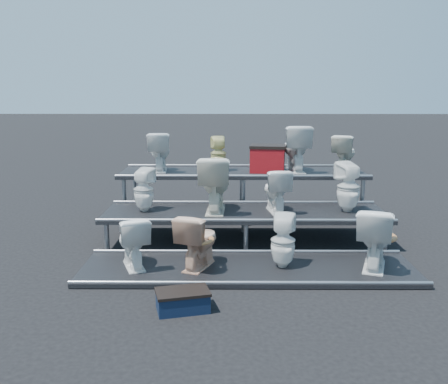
{
  "coord_description": "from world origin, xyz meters",
  "views": [
    {
      "loc": [
        -0.27,
        -7.28,
        2.26
      ],
      "look_at": [
        -0.31,
        0.1,
        0.74
      ],
      "focal_mm": 40.0,
      "sensor_mm": 36.0,
      "label": 1
    }
  ],
  "objects_px": {
    "toilet_0": "(133,241)",
    "toilet_7": "(348,187)",
    "step_stool": "(183,302)",
    "toilet_6": "(276,190)",
    "red_crate": "(268,160)",
    "toilet_9": "(218,154)",
    "toilet_3": "(375,237)",
    "toilet_4": "(144,190)",
    "toilet_5": "(215,184)",
    "toilet_1": "(198,240)",
    "toilet_11": "(344,153)",
    "toilet_2": "(283,241)",
    "toilet_10": "(296,148)",
    "toilet_8": "(159,152)"
  },
  "relations": [
    {
      "from": "toilet_9",
      "to": "step_stool",
      "type": "bearing_deg",
      "value": 78.16
    },
    {
      "from": "toilet_0",
      "to": "toilet_4",
      "type": "bearing_deg",
      "value": -108.03
    },
    {
      "from": "toilet_2",
      "to": "toilet_3",
      "type": "relative_size",
      "value": 0.88
    },
    {
      "from": "toilet_4",
      "to": "toilet_6",
      "type": "height_order",
      "value": "toilet_4"
    },
    {
      "from": "toilet_6",
      "to": "toilet_11",
      "type": "height_order",
      "value": "toilet_11"
    },
    {
      "from": "toilet_6",
      "to": "toilet_11",
      "type": "distance_m",
      "value": 1.88
    },
    {
      "from": "toilet_6",
      "to": "red_crate",
      "type": "bearing_deg",
      "value": -96.59
    },
    {
      "from": "toilet_1",
      "to": "toilet_10",
      "type": "bearing_deg",
      "value": -99.07
    },
    {
      "from": "toilet_4",
      "to": "toilet_1",
      "type": "bearing_deg",
      "value": 143.14
    },
    {
      "from": "toilet_2",
      "to": "toilet_10",
      "type": "bearing_deg",
      "value": -87.94
    },
    {
      "from": "toilet_9",
      "to": "step_stool",
      "type": "height_order",
      "value": "toilet_9"
    },
    {
      "from": "red_crate",
      "to": "step_stool",
      "type": "relative_size",
      "value": 1.09
    },
    {
      "from": "toilet_2",
      "to": "toilet_4",
      "type": "bearing_deg",
      "value": -21.18
    },
    {
      "from": "toilet_0",
      "to": "toilet_7",
      "type": "relative_size",
      "value": 0.88
    },
    {
      "from": "toilet_6",
      "to": "toilet_9",
      "type": "bearing_deg",
      "value": -63.94
    },
    {
      "from": "toilet_3",
      "to": "toilet_5",
      "type": "bearing_deg",
      "value": -13.09
    },
    {
      "from": "toilet_11",
      "to": "toilet_1",
      "type": "bearing_deg",
      "value": 71.16
    },
    {
      "from": "toilet_6",
      "to": "toilet_11",
      "type": "bearing_deg",
      "value": -142.95
    },
    {
      "from": "toilet_4",
      "to": "step_stool",
      "type": "height_order",
      "value": "toilet_4"
    },
    {
      "from": "toilet_6",
      "to": "red_crate",
      "type": "relative_size",
      "value": 1.13
    },
    {
      "from": "toilet_10",
      "to": "toilet_11",
      "type": "xyz_separation_m",
      "value": [
        0.84,
        0.0,
        -0.08
      ]
    },
    {
      "from": "toilet_0",
      "to": "toilet_10",
      "type": "xyz_separation_m",
      "value": [
        2.37,
        2.6,
        0.87
      ]
    },
    {
      "from": "toilet_11",
      "to": "red_crate",
      "type": "relative_size",
      "value": 1.11
    },
    {
      "from": "toilet_8",
      "to": "toilet_11",
      "type": "relative_size",
      "value": 1.06
    },
    {
      "from": "toilet_5",
      "to": "toilet_6",
      "type": "height_order",
      "value": "toilet_5"
    },
    {
      "from": "toilet_2",
      "to": "toilet_3",
      "type": "height_order",
      "value": "toilet_3"
    },
    {
      "from": "toilet_7",
      "to": "toilet_10",
      "type": "height_order",
      "value": "toilet_10"
    },
    {
      "from": "toilet_0",
      "to": "toilet_1",
      "type": "height_order",
      "value": "toilet_1"
    },
    {
      "from": "toilet_1",
      "to": "toilet_9",
      "type": "height_order",
      "value": "toilet_9"
    },
    {
      "from": "toilet_0",
      "to": "toilet_5",
      "type": "relative_size",
      "value": 0.79
    },
    {
      "from": "toilet_10",
      "to": "toilet_5",
      "type": "bearing_deg",
      "value": 40.93
    },
    {
      "from": "toilet_1",
      "to": "toilet_9",
      "type": "xyz_separation_m",
      "value": [
        0.21,
        2.6,
        0.76
      ]
    },
    {
      "from": "toilet_7",
      "to": "red_crate",
      "type": "bearing_deg",
      "value": -70.06
    },
    {
      "from": "toilet_1",
      "to": "toilet_11",
      "type": "distance_m",
      "value": 3.61
    },
    {
      "from": "toilet_0",
      "to": "toilet_5",
      "type": "bearing_deg",
      "value": -148.32
    },
    {
      "from": "toilet_5",
      "to": "toilet_9",
      "type": "bearing_deg",
      "value": -88.98
    },
    {
      "from": "toilet_3",
      "to": "toilet_5",
      "type": "xyz_separation_m",
      "value": [
        -2.03,
        1.3,
        0.43
      ]
    },
    {
      "from": "toilet_0",
      "to": "toilet_7",
      "type": "distance_m",
      "value": 3.29
    },
    {
      "from": "toilet_5",
      "to": "toilet_7",
      "type": "distance_m",
      "value": 1.99
    },
    {
      "from": "toilet_6",
      "to": "toilet_7",
      "type": "relative_size",
      "value": 0.87
    },
    {
      "from": "toilet_3",
      "to": "step_stool",
      "type": "xyz_separation_m",
      "value": [
        -2.31,
        -1.15,
        -0.35
      ]
    },
    {
      "from": "toilet_6",
      "to": "toilet_4",
      "type": "bearing_deg",
      "value": -7.96
    },
    {
      "from": "step_stool",
      "to": "toilet_5",
      "type": "bearing_deg",
      "value": 69.23
    },
    {
      "from": "toilet_1",
      "to": "toilet_7",
      "type": "height_order",
      "value": "toilet_7"
    },
    {
      "from": "toilet_6",
      "to": "toilet_11",
      "type": "relative_size",
      "value": 1.02
    },
    {
      "from": "toilet_1",
      "to": "red_crate",
      "type": "distance_m",
      "value": 2.84
    },
    {
      "from": "toilet_3",
      "to": "toilet_7",
      "type": "relative_size",
      "value": 1.04
    },
    {
      "from": "toilet_7",
      "to": "step_stool",
      "type": "relative_size",
      "value": 1.42
    },
    {
      "from": "toilet_4",
      "to": "toilet_7",
      "type": "bearing_deg",
      "value": -161.09
    },
    {
      "from": "toilet_1",
      "to": "toilet_8",
      "type": "xyz_separation_m",
      "value": [
        -0.81,
        2.6,
        0.79
      ]
    }
  ]
}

